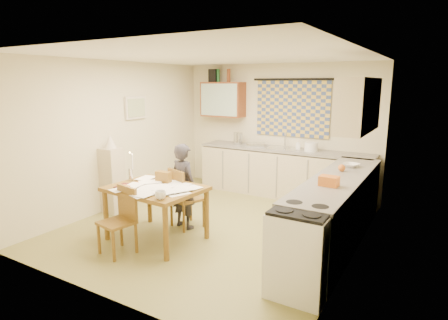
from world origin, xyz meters
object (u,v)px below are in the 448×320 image
Objects in this scene: stove at (301,252)px; shelf_stand at (113,180)px; counter_back at (283,173)px; chair_far at (186,209)px; person at (184,186)px; counter_right at (337,211)px; dining_table at (156,213)px.

shelf_stand is (-3.54, 0.80, 0.09)m from stove.
counter_back is 2.33m from chair_far.
counter_back is 2.36m from person.
shelf_stand is at bearing 167.19° from stove.
counter_right is at bearing -49.18° from counter_back.
dining_table is (-0.72, -2.81, -0.07)m from counter_back.
counter_right is at bearing -152.57° from person.
counter_back is 2.90m from dining_table.
person is at bearing -164.42° from counter_right.
counter_right is 2.16m from chair_far.
person is at bearing 157.91° from stove.
shelf_stand reaches higher than stove.
counter_back reaches higher than dining_table.
counter_back is at bearing -94.48° from person.
stove is 2.28m from person.
dining_table is (-2.17, 0.30, -0.08)m from stove.
stove reaches higher than dining_table.
chair_far is (0.08, 0.58, -0.10)m from dining_table.
dining_table is at bearing 95.44° from person.
dining_table is 1.43× the size of chair_far.
chair_far is at bearing 85.61° from dining_table.
stove is at bearing 169.75° from person.
person is at bearing 87.45° from dining_table.
counter_right is at bearing 10.20° from shelf_stand.
stove is at bearing -90.00° from counter_right.
person is at bearing -106.33° from counter_back.
dining_table is at bearing 102.86° from chair_far.
chair_far reaches higher than dining_table.
stove is 2.27m from chair_far.
stove is (0.00, -1.44, 0.00)m from counter_right.
chair_far is (-0.64, -2.23, -0.17)m from counter_back.
stove is at bearing -65.12° from counter_back.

